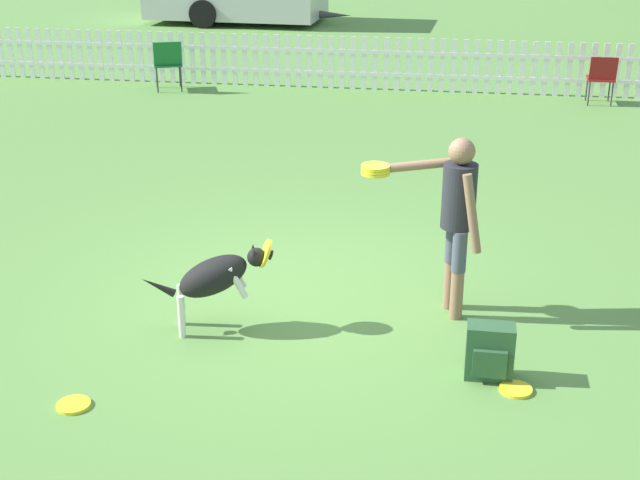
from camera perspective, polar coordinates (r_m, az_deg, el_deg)
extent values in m
plane|color=#5B8C42|center=(7.91, -1.12, -3.56)|extent=(240.00, 240.00, 0.00)
cylinder|color=#8C664C|center=(7.52, 8.74, -3.47)|extent=(0.11, 0.11, 0.43)
cylinder|color=#474C5B|center=(7.36, 8.91, -0.72)|extent=(0.12, 0.12, 0.35)
cylinder|color=#8C664C|center=(7.69, 8.32, -2.83)|extent=(0.11, 0.11, 0.43)
cylinder|color=#474C5B|center=(7.54, 8.48, -0.14)|extent=(0.12, 0.12, 0.35)
cylinder|color=#26262D|center=(7.29, 8.89, 2.80)|extent=(0.35, 0.35, 0.54)
sphere|color=#8C664C|center=(7.18, 9.07, 5.63)|extent=(0.21, 0.21, 0.21)
cylinder|color=#8C664C|center=(7.15, 9.70, 1.66)|extent=(0.21, 0.13, 0.65)
cylinder|color=#8C664C|center=(7.33, 6.11, 4.76)|extent=(0.66, 0.20, 0.13)
cylinder|color=yellow|center=(7.31, 3.57, 4.33)|extent=(0.24, 0.24, 0.02)
cylinder|color=yellow|center=(7.30, 3.58, 4.53)|extent=(0.24, 0.24, 0.02)
cylinder|color=yellow|center=(7.29, 3.58, 4.72)|extent=(0.24, 0.24, 0.02)
ellipsoid|color=black|center=(7.21, -6.86, -2.31)|extent=(0.71, 0.49, 0.48)
ellipsoid|color=white|center=(7.23, -6.84, -2.70)|extent=(0.37, 0.26, 0.22)
sphere|color=black|center=(7.16, -4.08, -1.10)|extent=(0.15, 0.15, 0.15)
cone|color=black|center=(7.15, -3.52, -0.86)|extent=(0.15, 0.12, 0.12)
cylinder|color=yellow|center=(7.15, -3.52, -0.86)|extent=(0.18, 0.26, 0.23)
cone|color=black|center=(7.18, -4.31, -0.52)|extent=(0.05, 0.05, 0.07)
cone|color=black|center=(7.09, -4.25, -0.80)|extent=(0.05, 0.05, 0.07)
cylinder|color=white|center=(7.43, -8.86, -4.11)|extent=(0.06, 0.06, 0.36)
cylinder|color=white|center=(7.23, -8.86, -4.87)|extent=(0.06, 0.06, 0.36)
cylinder|color=white|center=(7.31, -5.41, -2.09)|extent=(0.18, 0.10, 0.28)
cylinder|color=white|center=(7.13, -5.32, -2.73)|extent=(0.18, 0.10, 0.28)
cone|color=black|center=(7.24, -10.34, -2.92)|extent=(0.29, 0.15, 0.20)
cylinder|color=yellow|center=(6.67, 12.42, -9.32)|extent=(0.24, 0.24, 0.02)
cylinder|color=yellow|center=(6.57, -15.50, -10.13)|extent=(0.24, 0.24, 0.02)
cube|color=#2D5633|center=(6.70, 10.81, -7.01)|extent=(0.35, 0.19, 0.43)
cube|color=#2D5633|center=(6.62, 10.80, -7.82)|extent=(0.24, 0.04, 0.21)
cube|color=white|center=(15.74, 4.23, 10.52)|extent=(25.19, 0.04, 0.06)
cube|color=white|center=(15.66, 4.27, 11.89)|extent=(25.19, 0.04, 0.06)
cube|color=white|center=(17.75, -19.76, 11.24)|extent=(0.09, 0.02, 0.91)
cube|color=white|center=(17.66, -19.20, 11.26)|extent=(0.09, 0.02, 0.91)
cube|color=white|center=(17.57, -18.63, 11.28)|extent=(0.09, 0.02, 0.91)
cube|color=white|center=(17.48, -18.06, 11.30)|extent=(0.09, 0.02, 0.91)
cube|color=white|center=(17.40, -17.48, 11.31)|extent=(0.09, 0.02, 0.91)
cube|color=white|center=(17.32, -16.90, 11.33)|extent=(0.09, 0.02, 0.91)
cube|color=white|center=(17.23, -16.31, 11.35)|extent=(0.09, 0.02, 0.91)
cube|color=white|center=(17.15, -15.72, 11.36)|extent=(0.09, 0.02, 0.91)
cube|color=white|center=(17.08, -15.12, 11.38)|extent=(0.09, 0.02, 0.91)
cube|color=white|center=(17.00, -14.51, 11.39)|extent=(0.09, 0.02, 0.91)
cube|color=white|center=(16.93, -13.90, 11.40)|extent=(0.09, 0.02, 0.91)
cube|color=white|center=(16.85, -13.28, 11.41)|extent=(0.09, 0.02, 0.91)
cube|color=white|center=(16.78, -12.66, 11.42)|extent=(0.09, 0.02, 0.91)
cube|color=white|center=(16.72, -12.04, 11.43)|extent=(0.09, 0.02, 0.91)
cube|color=white|center=(16.65, -11.40, 11.44)|extent=(0.09, 0.02, 0.91)
cube|color=white|center=(16.58, -10.77, 11.44)|extent=(0.09, 0.02, 0.91)
cube|color=white|center=(16.52, -10.13, 11.45)|extent=(0.09, 0.02, 0.91)
cube|color=white|center=(16.46, -9.48, 11.45)|extent=(0.09, 0.02, 0.91)
cube|color=white|center=(16.40, -8.83, 11.45)|extent=(0.09, 0.02, 0.91)
cube|color=white|center=(16.35, -8.17, 11.45)|extent=(0.09, 0.02, 0.91)
cube|color=white|center=(16.29, -7.51, 11.45)|extent=(0.09, 0.02, 0.91)
cube|color=white|center=(16.24, -6.85, 11.44)|extent=(0.09, 0.02, 0.91)
cube|color=white|center=(16.19, -6.18, 11.44)|extent=(0.09, 0.02, 0.91)
cube|color=white|center=(16.14, -5.50, 11.43)|extent=(0.09, 0.02, 0.91)
cube|color=white|center=(16.09, -4.83, 11.43)|extent=(0.09, 0.02, 0.91)
cube|color=white|center=(16.05, -4.15, 11.42)|extent=(0.09, 0.02, 0.91)
cube|color=white|center=(16.01, -3.46, 11.40)|extent=(0.09, 0.02, 0.91)
cube|color=white|center=(15.97, -2.77, 11.39)|extent=(0.09, 0.02, 0.91)
cube|color=white|center=(15.93, -2.08, 11.38)|extent=(0.09, 0.02, 0.91)
cube|color=white|center=(15.90, -1.39, 11.36)|extent=(0.09, 0.02, 0.91)
cube|color=white|center=(15.86, -0.69, 11.34)|extent=(0.09, 0.02, 0.91)
cube|color=white|center=(15.83, 0.01, 11.32)|extent=(0.09, 0.02, 0.91)
cube|color=white|center=(15.81, 0.71, 11.30)|extent=(0.09, 0.02, 0.91)
cube|color=white|center=(15.78, 1.41, 11.28)|extent=(0.09, 0.02, 0.91)
cube|color=white|center=(15.76, 2.12, 11.26)|extent=(0.09, 0.02, 0.91)
cube|color=white|center=(15.74, 2.83, 11.23)|extent=(0.09, 0.02, 0.91)
cube|color=white|center=(15.72, 3.54, 11.20)|extent=(0.09, 0.02, 0.91)
cube|color=white|center=(15.70, 4.25, 11.17)|extent=(0.09, 0.02, 0.91)
cube|color=white|center=(15.69, 4.96, 11.14)|extent=(0.09, 0.02, 0.91)
cube|color=white|center=(15.67, 5.68, 11.11)|extent=(0.09, 0.02, 0.91)
cube|color=white|center=(15.66, 6.39, 11.07)|extent=(0.09, 0.02, 0.91)
cube|color=white|center=(15.66, 7.11, 11.03)|extent=(0.09, 0.02, 0.91)
cube|color=white|center=(15.65, 7.82, 10.99)|extent=(0.09, 0.02, 0.91)
cube|color=white|center=(15.65, 8.54, 10.95)|extent=(0.09, 0.02, 0.91)
cube|color=white|center=(15.65, 9.25, 10.91)|extent=(0.09, 0.02, 0.91)
cube|color=white|center=(15.65, 9.97, 10.87)|extent=(0.09, 0.02, 0.91)
cube|color=white|center=(15.66, 10.68, 10.82)|extent=(0.09, 0.02, 0.91)
cube|color=white|center=(15.66, 11.40, 10.78)|extent=(0.09, 0.02, 0.91)
cube|color=white|center=(15.67, 12.11, 10.73)|extent=(0.09, 0.02, 0.91)
cube|color=white|center=(15.68, 12.82, 10.68)|extent=(0.09, 0.02, 0.91)
cube|color=white|center=(15.70, 13.53, 10.63)|extent=(0.09, 0.02, 0.91)
cube|color=white|center=(15.71, 14.24, 10.57)|extent=(0.09, 0.02, 0.91)
cube|color=white|center=(15.73, 14.95, 10.52)|extent=(0.09, 0.02, 0.91)
cube|color=white|center=(15.75, 15.65, 10.46)|extent=(0.09, 0.02, 0.91)
cube|color=white|center=(15.78, 16.36, 10.41)|extent=(0.09, 0.02, 0.91)
cube|color=white|center=(15.80, 17.06, 10.35)|extent=(0.09, 0.02, 0.91)
cube|color=white|center=(15.83, 17.76, 10.29)|extent=(0.09, 0.02, 0.91)
cube|color=white|center=(15.86, 18.45, 10.23)|extent=(0.09, 0.02, 0.91)
cube|color=white|center=(15.89, 19.14, 10.16)|extent=(0.09, 0.02, 0.91)
cylinder|color=#333338|center=(15.62, 18.03, 9.17)|extent=(0.02, 0.02, 0.41)
cylinder|color=#333338|center=(15.58, 16.70, 9.28)|extent=(0.02, 0.02, 0.41)
cylinder|color=#333338|center=(15.27, 18.19, 8.87)|extent=(0.02, 0.02, 0.41)
cylinder|color=#333338|center=(15.22, 16.83, 8.99)|extent=(0.02, 0.02, 0.41)
cube|color=maroon|center=(15.38, 17.52, 9.82)|extent=(0.43, 0.43, 0.03)
cube|color=maroon|center=(15.16, 17.69, 10.39)|extent=(0.43, 0.09, 0.39)
cylinder|color=#333338|center=(16.16, -8.97, 10.45)|extent=(0.02, 0.02, 0.44)
cylinder|color=#333338|center=(16.15, -10.43, 10.34)|extent=(0.02, 0.02, 0.44)
cylinder|color=#333338|center=(15.77, -8.88, 10.16)|extent=(0.02, 0.02, 0.44)
cylinder|color=#333338|center=(15.75, -10.37, 10.05)|extent=(0.02, 0.02, 0.44)
cube|color=#19662D|center=(15.91, -9.71, 11.03)|extent=(0.61, 0.61, 0.03)
cube|color=#19662D|center=(15.67, -9.73, 11.64)|extent=(0.48, 0.25, 0.42)
cone|color=#3F3F42|center=(22.92, 1.00, 14.20)|extent=(0.81, 0.24, 0.20)
cylinder|color=black|center=(24.72, -5.80, 14.88)|extent=(0.69, 0.21, 0.68)
cylinder|color=black|center=(22.65, -7.49, 14.15)|extent=(0.69, 0.21, 0.68)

